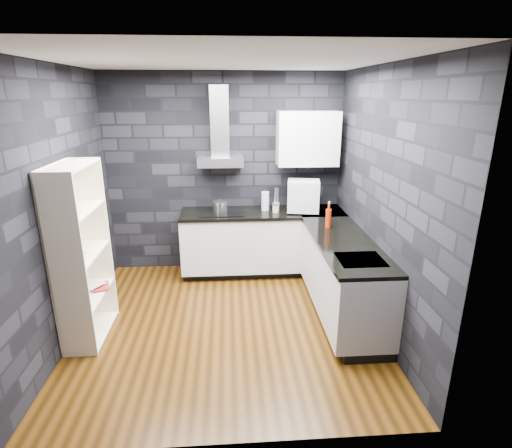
{
  "coord_description": "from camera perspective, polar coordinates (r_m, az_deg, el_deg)",
  "views": [
    {
      "loc": [
        0.05,
        -3.86,
        2.42
      ],
      "look_at": [
        0.35,
        0.45,
        1.0
      ],
      "focal_mm": 28.0,
      "sensor_mm": 36.0,
      "label": 1
    }
  ],
  "objects": [
    {
      "name": "wall_left",
      "position": [
        4.34,
        -26.56,
        1.97
      ],
      "size": [
        0.05,
        3.2,
        2.7
      ],
      "primitive_type": "cube",
      "color": "black",
      "rests_on": "ground"
    },
    {
      "name": "counter_corner_top",
      "position": [
        5.53,
        9.26,
        1.78
      ],
      "size": [
        0.62,
        0.62,
        0.04
      ],
      "primitive_type": "cube",
      "color": "black",
      "rests_on": "counter_right_cab"
    },
    {
      "name": "ceiling",
      "position": [
        3.87,
        -5.09,
        22.29
      ],
      "size": [
        3.2,
        3.2,
        0.0
      ],
      "primitive_type": "plane",
      "rotation": [
        3.14,
        0.0,
        0.0
      ],
      "color": "white"
    },
    {
      "name": "upper_cabinet",
      "position": [
        5.42,
        7.38,
        12.02
      ],
      "size": [
        0.8,
        0.35,
        0.7
      ],
      "primitive_type": "cube",
      "color": "silver",
      "rests_on": "wall_back"
    },
    {
      "name": "storage_jar",
      "position": [
        5.33,
        2.84,
        2.2
      ],
      "size": [
        0.11,
        0.11,
        0.1
      ],
      "primitive_type": "cylinder",
      "rotation": [
        0.0,
        0.0,
        0.37
      ],
      "color": "#CDB78D",
      "rests_on": "counter_back_top"
    },
    {
      "name": "pot",
      "position": [
        5.38,
        -5.14,
        2.51
      ],
      "size": [
        0.2,
        0.2,
        0.11
      ],
      "primitive_type": "cylinder",
      "rotation": [
        0.0,
        0.0,
        -0.02
      ],
      "color": "silver",
      "rests_on": "cooktop"
    },
    {
      "name": "appliance_garage",
      "position": [
        5.33,
        6.77,
        4.03
      ],
      "size": [
        0.46,
        0.38,
        0.41
      ],
      "primitive_type": "cube",
      "rotation": [
        0.0,
        0.0,
        -0.17
      ],
      "color": "silver",
      "rests_on": "counter_back_top"
    },
    {
      "name": "glass_vase",
      "position": [
        5.41,
        1.33,
        3.29
      ],
      "size": [
        0.13,
        0.13,
        0.26
      ],
      "primitive_type": "cylinder",
      "rotation": [
        0.0,
        0.0,
        0.33
      ],
      "color": "silver",
      "rests_on": "counter_back_top"
    },
    {
      "name": "toekick_right",
      "position": [
        4.79,
        12.47,
        -11.93
      ],
      "size": [
        0.5,
        1.78,
        0.1
      ],
      "primitive_type": "cube",
      "color": "black",
      "rests_on": "ground"
    },
    {
      "name": "hood_chimney",
      "position": [
        5.37,
        -5.21,
        14.4
      ],
      "size": [
        0.24,
        0.2,
        0.9
      ],
      "primitive_type": "cube",
      "color": "#A2A2A7",
      "rests_on": "hood_body"
    },
    {
      "name": "ground",
      "position": [
        4.55,
        -4.12,
        -13.95
      ],
      "size": [
        3.2,
        3.2,
        0.0
      ],
      "primitive_type": "plane",
      "color": "#48290A"
    },
    {
      "name": "book_red",
      "position": [
        4.53,
        -22.5,
        -7.34
      ],
      "size": [
        0.17,
        0.08,
        0.23
      ],
      "primitive_type": "imported",
      "rotation": [
        0.0,
        0.0,
        0.35
      ],
      "color": "maroon",
      "rests_on": "bookshelf"
    },
    {
      "name": "book_second",
      "position": [
        4.58,
        -22.86,
        -6.84
      ],
      "size": [
        0.13,
        0.09,
        0.2
      ],
      "primitive_type": "imported",
      "rotation": [
        0.0,
        0.0,
        -0.58
      ],
      "color": "#B2B2B2",
      "rests_on": "bookshelf"
    },
    {
      "name": "counter_right_cab",
      "position": [
        4.58,
        12.35,
        -7.3
      ],
      "size": [
        0.6,
        1.8,
        0.76
      ],
      "primitive_type": "cube",
      "color": "silver",
      "rests_on": "ground"
    },
    {
      "name": "fruit_bowl",
      "position": [
        4.18,
        -24.35,
        -4.3
      ],
      "size": [
        0.25,
        0.25,
        0.05
      ],
      "primitive_type": "imported",
      "rotation": [
        0.0,
        0.0,
        -0.39
      ],
      "color": "white",
      "rests_on": "bookshelf"
    },
    {
      "name": "wall_front",
      "position": [
        2.48,
        -4.77,
        -7.48
      ],
      "size": [
        3.2,
        0.05,
        2.7
      ],
      "primitive_type": "cube",
      "color": "black",
      "rests_on": "ground"
    },
    {
      "name": "toekick_back",
      "position": [
        5.73,
        0.88,
        -6.23
      ],
      "size": [
        2.18,
        0.5,
        0.1
      ],
      "primitive_type": "cube",
      "color": "black",
      "rests_on": "ground"
    },
    {
      "name": "bookshelf",
      "position": [
        4.32,
        -23.65,
        -4.02
      ],
      "size": [
        0.56,
        0.86,
        1.8
      ],
      "primitive_type": "cube",
      "rotation": [
        0.0,
        0.0,
        0.3
      ],
      "color": "white",
      "rests_on": "ground"
    },
    {
      "name": "sink_rim",
      "position": [
        3.98,
        14.71,
        -4.97
      ],
      "size": [
        0.44,
        0.4,
        0.01
      ],
      "primitive_type": "cube",
      "color": "#A2A2A7",
      "rests_on": "counter_right_top"
    },
    {
      "name": "counter_back_top",
      "position": [
        5.39,
        0.97,
        1.61
      ],
      "size": [
        2.2,
        0.62,
        0.04
      ],
      "primitive_type": "cube",
      "color": "black",
      "rests_on": "counter_back_cab"
    },
    {
      "name": "counter_back_cab",
      "position": [
        5.53,
        0.94,
        -2.34
      ],
      "size": [
        2.2,
        0.6,
        0.76
      ],
      "primitive_type": "cube",
      "color": "silver",
      "rests_on": "ground"
    },
    {
      "name": "hood_body",
      "position": [
        5.36,
        -5.07,
        8.9
      ],
      "size": [
        0.6,
        0.34,
        0.12
      ],
      "primitive_type": "cube",
      "color": "#A2A2A7",
      "rests_on": "wall_back"
    },
    {
      "name": "cooktop",
      "position": [
        5.38,
        -4.9,
        1.78
      ],
      "size": [
        0.58,
        0.5,
        0.01
      ],
      "primitive_type": "cube",
      "color": "black",
      "rests_on": "counter_back_top"
    },
    {
      "name": "wall_back",
      "position": [
        5.59,
        -4.46,
        7.11
      ],
      "size": [
        3.2,
        0.05,
        2.7
      ],
      "primitive_type": "cube",
      "color": "black",
      "rests_on": "ground"
    },
    {
      "name": "red_bottle",
      "position": [
        4.79,
        10.3,
        0.79
      ],
      "size": [
        0.08,
        0.08,
        0.22
      ],
      "primitive_type": "cylinder",
      "rotation": [
        0.0,
        0.0,
        -0.19
      ],
      "color": "#A42206",
      "rests_on": "counter_right_top"
    },
    {
      "name": "utensil_crock",
      "position": [
        5.4,
        2.87,
        2.53
      ],
      "size": [
        0.12,
        0.12,
        0.13
      ],
      "primitive_type": "cylinder",
      "rotation": [
        0.0,
        0.0,
        -0.27
      ],
      "color": "silver",
      "rests_on": "counter_back_top"
    },
    {
      "name": "wall_right",
      "position": [
        4.3,
        17.66,
        2.93
      ],
      "size": [
        0.05,
        3.2,
        2.7
      ],
      "primitive_type": "cube",
      "color": "black",
      "rests_on": "ground"
    },
    {
      "name": "counter_right_top",
      "position": [
        4.42,
        12.58,
        -2.62
      ],
      "size": [
        0.62,
        1.8,
        0.04
      ],
      "primitive_type": "cube",
      "color": "black",
      "rests_on": "counter_right_cab"
    }
  ]
}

